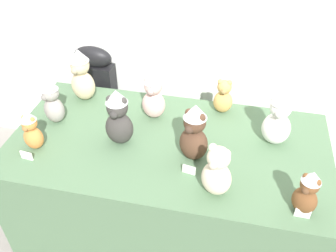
# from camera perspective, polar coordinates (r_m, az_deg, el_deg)

# --- Properties ---
(ground_plane) EXTENTS (10.00, 10.00, 0.00)m
(ground_plane) POSITION_cam_1_polar(r_m,az_deg,el_deg) (2.46, -1.31, -19.06)
(ground_plane) COLOR gray
(display_table) EXTENTS (1.82, 0.93, 0.72)m
(display_table) POSITION_cam_1_polar(r_m,az_deg,el_deg) (2.32, 0.00, -9.22)
(display_table) COLOR #4C6B4C
(display_table) RESTS_ON ground_plane
(instrument_case) EXTENTS (0.29, 0.13, 0.95)m
(instrument_case) POSITION_cam_1_polar(r_m,az_deg,el_deg) (2.83, -10.74, 3.59)
(instrument_case) COLOR black
(instrument_case) RESTS_ON ground_plane
(teddy_bear_blush) EXTENTS (0.15, 0.13, 0.32)m
(teddy_bear_blush) POSITION_cam_1_polar(r_m,az_deg,el_deg) (2.17, -2.32, 4.80)
(teddy_bear_blush) COLOR beige
(teddy_bear_blush) RESTS_ON display_table
(teddy_bear_ginger) EXTENTS (0.12, 0.11, 0.25)m
(teddy_bear_ginger) POSITION_cam_1_polar(r_m,az_deg,el_deg) (2.10, -20.70, -0.70)
(teddy_bear_ginger) COLOR #D17F3D
(teddy_bear_ginger) RESTS_ON display_table
(teddy_bear_sand) EXTENTS (0.20, 0.18, 0.36)m
(teddy_bear_sand) POSITION_cam_1_polar(r_m,az_deg,el_deg) (2.39, -13.46, 7.72)
(teddy_bear_sand) COLOR #CCB78E
(teddy_bear_sand) RESTS_ON display_table
(teddy_bear_honey) EXTENTS (0.12, 0.11, 0.23)m
(teddy_bear_honey) POSITION_cam_1_polar(r_m,az_deg,el_deg) (2.27, 8.70, 4.51)
(teddy_bear_honey) COLOR tan
(teddy_bear_honey) RESTS_ON display_table
(teddy_bear_snow) EXTENTS (0.18, 0.16, 0.35)m
(teddy_bear_snow) POSITION_cam_1_polar(r_m,az_deg,el_deg) (2.06, 16.99, 1.17)
(teddy_bear_snow) COLOR white
(teddy_bear_snow) RESTS_ON display_table
(teddy_bear_cocoa) EXTENTS (0.20, 0.18, 0.35)m
(teddy_bear_cocoa) POSITION_cam_1_polar(r_m,az_deg,el_deg) (1.87, 4.13, -1.13)
(teddy_bear_cocoa) COLOR #4C3323
(teddy_bear_cocoa) RESTS_ON display_table
(teddy_bear_cream) EXTENTS (0.19, 0.17, 0.29)m
(teddy_bear_cream) POSITION_cam_1_polar(r_m,az_deg,el_deg) (1.73, 7.71, -7.19)
(teddy_bear_cream) COLOR beige
(teddy_bear_cream) RESTS_ON display_table
(teddy_bear_ash) EXTENTS (0.17, 0.16, 0.29)m
(teddy_bear_ash) POSITION_cam_1_polar(r_m,az_deg,el_deg) (2.25, -17.75, 3.68)
(teddy_bear_ash) COLOR gray
(teddy_bear_ash) RESTS_ON display_table
(teddy_bear_charcoal) EXTENTS (0.16, 0.14, 0.35)m
(teddy_bear_charcoal) POSITION_cam_1_polar(r_m,az_deg,el_deg) (1.99, -7.83, 1.27)
(teddy_bear_charcoal) COLOR #383533
(teddy_bear_charcoal) RESTS_ON display_table
(teddy_bear_chestnut) EXTENTS (0.15, 0.14, 0.25)m
(teddy_bear_chestnut) POSITION_cam_1_polar(r_m,az_deg,el_deg) (1.76, 21.04, -9.77)
(teddy_bear_chestnut) COLOR brown
(teddy_bear_chestnut) RESTS_ON display_table
(name_card_front_left) EXTENTS (0.07, 0.02, 0.05)m
(name_card_front_left) POSITION_cam_1_polar(r_m,az_deg,el_deg) (2.10, -21.38, -4.37)
(name_card_front_left) COLOR white
(name_card_front_left) RESTS_ON display_table
(name_card_front_middle) EXTENTS (0.07, 0.01, 0.05)m
(name_card_front_middle) POSITION_cam_1_polar(r_m,az_deg,el_deg) (1.81, 20.42, -12.76)
(name_card_front_middle) COLOR white
(name_card_front_middle) RESTS_ON display_table
(name_card_front_right) EXTENTS (0.07, 0.02, 0.05)m
(name_card_front_right) POSITION_cam_1_polar(r_m,az_deg,el_deg) (1.88, 3.33, -6.90)
(name_card_front_right) COLOR white
(name_card_front_right) RESTS_ON display_table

